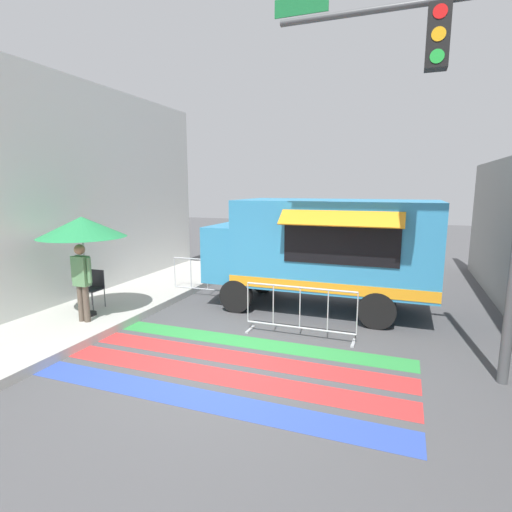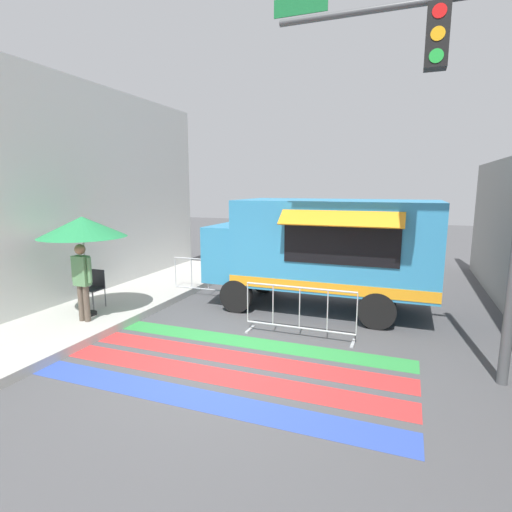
{
  "view_description": "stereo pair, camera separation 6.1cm",
  "coord_description": "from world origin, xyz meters",
  "px_view_note": "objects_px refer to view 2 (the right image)",
  "views": [
    {
      "loc": [
        2.79,
        -5.82,
        3.08
      ],
      "look_at": [
        -0.34,
        2.6,
        1.52
      ],
      "focal_mm": 28.0,
      "sensor_mm": 36.0,
      "label": 1
    },
    {
      "loc": [
        2.85,
        -5.8,
        3.08
      ],
      "look_at": [
        -0.34,
        2.6,
        1.52
      ],
      "focal_mm": 28.0,
      "sensor_mm": 36.0,
      "label": 2
    }
  ],
  "objects_px": {
    "food_truck": "(318,246)",
    "barricade_front": "(300,312)",
    "vendor_person": "(82,278)",
    "traffic_signal_pole": "(474,112)",
    "folding_chair": "(95,285)",
    "barricade_side": "(208,278)",
    "patio_umbrella": "(82,227)"
  },
  "relations": [
    {
      "from": "food_truck",
      "to": "barricade_side",
      "type": "height_order",
      "value": "food_truck"
    },
    {
      "from": "food_truck",
      "to": "traffic_signal_pole",
      "type": "bearing_deg",
      "value": -45.28
    },
    {
      "from": "vendor_person",
      "to": "barricade_front",
      "type": "height_order",
      "value": "vendor_person"
    },
    {
      "from": "food_truck",
      "to": "patio_umbrella",
      "type": "relative_size",
      "value": 2.47
    },
    {
      "from": "food_truck",
      "to": "barricade_front",
      "type": "relative_size",
      "value": 2.4
    },
    {
      "from": "patio_umbrella",
      "to": "vendor_person",
      "type": "distance_m",
      "value": 1.13
    },
    {
      "from": "folding_chair",
      "to": "barricade_front",
      "type": "xyz_separation_m",
      "value": [
        5.06,
        0.27,
        -0.19
      ]
    },
    {
      "from": "traffic_signal_pole",
      "to": "folding_chair",
      "type": "bearing_deg",
      "value": 176.03
    },
    {
      "from": "food_truck",
      "to": "patio_umbrella",
      "type": "xyz_separation_m",
      "value": [
        -4.68,
        -2.91,
        0.57
      ]
    },
    {
      "from": "food_truck",
      "to": "folding_chair",
      "type": "bearing_deg",
      "value": -154.69
    },
    {
      "from": "vendor_person",
      "to": "traffic_signal_pole",
      "type": "bearing_deg",
      "value": 1.68
    },
    {
      "from": "barricade_side",
      "to": "patio_umbrella",
      "type": "bearing_deg",
      "value": -117.46
    },
    {
      "from": "vendor_person",
      "to": "barricade_front",
      "type": "bearing_deg",
      "value": 13.48
    },
    {
      "from": "traffic_signal_pole",
      "to": "barricade_side",
      "type": "height_order",
      "value": "traffic_signal_pole"
    },
    {
      "from": "food_truck",
      "to": "barricade_front",
      "type": "xyz_separation_m",
      "value": [
        0.09,
        -2.08,
        -1.08
      ]
    },
    {
      "from": "traffic_signal_pole",
      "to": "vendor_person",
      "type": "distance_m",
      "value": 7.92
    },
    {
      "from": "patio_umbrella",
      "to": "folding_chair",
      "type": "relative_size",
      "value": 2.47
    },
    {
      "from": "food_truck",
      "to": "barricade_front",
      "type": "distance_m",
      "value": 2.35
    },
    {
      "from": "vendor_person",
      "to": "barricade_front",
      "type": "relative_size",
      "value": 0.73
    },
    {
      "from": "patio_umbrella",
      "to": "barricade_side",
      "type": "relative_size",
      "value": 1.04
    },
    {
      "from": "patio_umbrella",
      "to": "barricade_front",
      "type": "relative_size",
      "value": 0.97
    },
    {
      "from": "barricade_side",
      "to": "folding_chair",
      "type": "bearing_deg",
      "value": -127.4
    },
    {
      "from": "traffic_signal_pole",
      "to": "barricade_side",
      "type": "xyz_separation_m",
      "value": [
        -6.01,
        2.95,
        -3.63
      ]
    },
    {
      "from": "barricade_front",
      "to": "barricade_side",
      "type": "distance_m",
      "value": 3.87
    },
    {
      "from": "vendor_person",
      "to": "food_truck",
      "type": "bearing_deg",
      "value": 35.13
    },
    {
      "from": "food_truck",
      "to": "traffic_signal_pole",
      "type": "xyz_separation_m",
      "value": [
        2.87,
        -2.9,
        2.54
      ]
    },
    {
      "from": "patio_umbrella",
      "to": "barricade_side",
      "type": "bearing_deg",
      "value": 62.54
    },
    {
      "from": "patio_umbrella",
      "to": "barricade_front",
      "type": "xyz_separation_m",
      "value": [
        4.77,
        0.83,
        -1.66
      ]
    },
    {
      "from": "barricade_front",
      "to": "barricade_side",
      "type": "xyz_separation_m",
      "value": [
        -3.23,
        2.13,
        -0.0
      ]
    },
    {
      "from": "folding_chair",
      "to": "barricade_side",
      "type": "relative_size",
      "value": 0.42
    },
    {
      "from": "patio_umbrella",
      "to": "barricade_front",
      "type": "height_order",
      "value": "patio_umbrella"
    },
    {
      "from": "traffic_signal_pole",
      "to": "barricade_side",
      "type": "relative_size",
      "value": 2.83
    }
  ]
}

